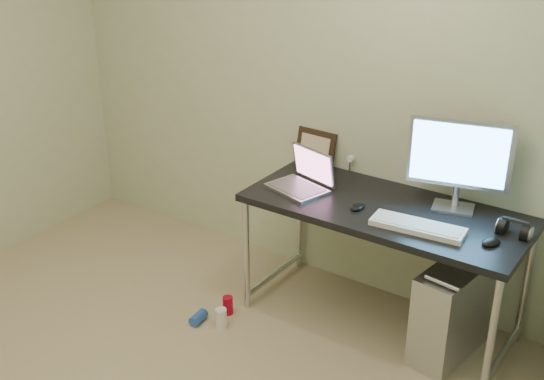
{
  "coord_description": "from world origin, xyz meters",
  "views": [
    {
      "loc": [
        2.15,
        -1.65,
        2.34
      ],
      "look_at": [
        0.29,
        1.07,
        0.85
      ],
      "focal_mm": 45.0,
      "sensor_mm": 36.0,
      "label": 1
    }
  ],
  "objects": [
    {
      "name": "wall_right",
      "position": [
        1.75,
        0.0,
        1.25
      ],
      "size": [
        0.02,
        3.5,
        2.5
      ],
      "primitive_type": "cube",
      "color": "beige",
      "rests_on": "ground"
    },
    {
      "name": "cable_a",
      "position": [
        1.18,
        1.7,
        0.4
      ],
      "size": [
        0.01,
        0.16,
        0.69
      ],
      "primitive_type": "cylinder",
      "rotation": [
        0.21,
        0.0,
        0.0
      ],
      "color": "black",
      "rests_on": "ground"
    },
    {
      "name": "tower_computer",
      "position": [
        1.23,
        1.39,
        0.27
      ],
      "size": [
        0.29,
        0.53,
        0.56
      ],
      "rotation": [
        0.0,
        0.0,
        -0.15
      ],
      "color": "silver",
      "rests_on": "ground"
    },
    {
      "name": "laptop",
      "position": [
        0.29,
        1.37,
        0.8
      ],
      "size": [
        0.38,
        0.34,
        0.22
      ],
      "rotation": [
        0.0,
        0.0,
        -0.27
      ],
      "color": "#B6B5BD",
      "rests_on": "desk"
    },
    {
      "name": "mouse_right",
      "position": [
        1.39,
        1.33,
        0.77
      ],
      "size": [
        0.1,
        0.13,
        0.04
      ],
      "primitive_type": "ellipsoid",
      "rotation": [
        0.0,
        0.0,
        -0.29
      ],
      "color": "black",
      "rests_on": "desk"
    },
    {
      "name": "desk",
      "position": [
        0.79,
        1.42,
        0.67
      ],
      "size": [
        1.52,
        0.67,
        0.75
      ],
      "color": "black",
      "rests_on": "ground"
    },
    {
      "name": "can_white",
      "position": [
        0.07,
        0.87,
        0.06
      ],
      "size": [
        0.07,
        0.07,
        0.12
      ],
      "primitive_type": "cylinder",
      "rotation": [
        0.0,
        0.0,
        -0.02
      ],
      "color": "white",
      "rests_on": "ground"
    },
    {
      "name": "monitor",
      "position": [
        1.1,
        1.6,
        1.04
      ],
      "size": [
        0.52,
        0.2,
        0.5
      ],
      "rotation": [
        0.0,
        0.0,
        0.24
      ],
      "color": "#B6B5BD",
      "rests_on": "desk"
    },
    {
      "name": "headphones",
      "position": [
        1.45,
        1.48,
        0.78
      ],
      "size": [
        0.16,
        0.1,
        0.11
      ],
      "rotation": [
        0.0,
        0.0,
        -0.02
      ],
      "color": "black",
      "rests_on": "desk"
    },
    {
      "name": "can_red",
      "position": [
        0.02,
        1.0,
        0.06
      ],
      "size": [
        0.06,
        0.06,
        0.11
      ],
      "primitive_type": "cylinder",
      "rotation": [
        0.0,
        0.0,
        -0.02
      ],
      "color": "#B50724",
      "rests_on": "ground"
    },
    {
      "name": "keyboard",
      "position": [
        1.04,
        1.27,
        0.76
      ],
      "size": [
        0.48,
        0.2,
        0.03
      ],
      "primitive_type": "cube",
      "rotation": [
        0.0,
        0.0,
        0.1
      ],
      "color": "white",
      "rests_on": "desk"
    },
    {
      "name": "mouse_left",
      "position": [
        0.68,
        1.31,
        0.77
      ],
      "size": [
        0.07,
        0.11,
        0.04
      ],
      "primitive_type": "ellipsoid",
      "rotation": [
        0.0,
        0.0,
        0.01
      ],
      "color": "black",
      "rests_on": "desk"
    },
    {
      "name": "webcam",
      "position": [
        0.41,
        1.72,
        0.83
      ],
      "size": [
        0.04,
        0.03,
        0.11
      ],
      "rotation": [
        0.0,
        0.0,
        0.06
      ],
      "color": "silver",
      "rests_on": "desk"
    },
    {
      "name": "wall_back",
      "position": [
        0.0,
        1.75,
        1.25
      ],
      "size": [
        3.5,
        0.02,
        2.5
      ],
      "primitive_type": "cube",
      "color": "beige",
      "rests_on": "ground"
    },
    {
      "name": "can_blue",
      "position": [
        -0.07,
        0.83,
        0.03
      ],
      "size": [
        0.07,
        0.12,
        0.06
      ],
      "primitive_type": "cylinder",
      "rotation": [
        1.57,
        0.0,
        0.11
      ],
      "color": "blue",
      "rests_on": "ground"
    },
    {
      "name": "picture_frame",
      "position": [
        0.16,
        1.73,
        0.86
      ],
      "size": [
        0.28,
        0.09,
        0.22
      ],
      "primitive_type": "cube",
      "rotation": [
        -0.21,
        0.0,
        -0.06
      ],
      "color": "black",
      "rests_on": "desk"
    },
    {
      "name": "cable_b",
      "position": [
        1.27,
        1.68,
        0.38
      ],
      "size": [
        0.02,
        0.11,
        0.71
      ],
      "primitive_type": "cylinder",
      "rotation": [
        0.14,
        0.0,
        0.09
      ],
      "color": "black",
      "rests_on": "ground"
    }
  ]
}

